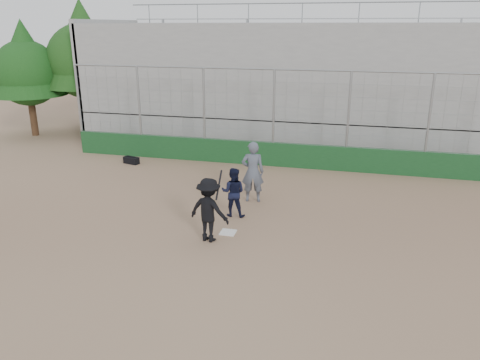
% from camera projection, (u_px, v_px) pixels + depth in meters
% --- Properties ---
extents(ground, '(90.00, 90.00, 0.00)m').
position_uv_depth(ground, '(228.00, 233.00, 13.44)').
color(ground, brown).
rests_on(ground, ground).
extents(home_plate, '(0.44, 0.44, 0.02)m').
position_uv_depth(home_plate, '(228.00, 232.00, 13.44)').
color(home_plate, white).
rests_on(home_plate, ground).
extents(backstop, '(18.10, 0.25, 4.04)m').
position_uv_depth(backstop, '(273.00, 144.00, 19.58)').
color(backstop, '#133C1B').
rests_on(backstop, ground).
extents(bleachers, '(20.25, 6.70, 6.98)m').
position_uv_depth(bleachers, '(292.00, 83.00, 23.51)').
color(bleachers, gray).
rests_on(bleachers, ground).
extents(tree_left, '(4.48, 4.48, 7.00)m').
position_uv_depth(tree_left, '(84.00, 51.00, 24.75)').
color(tree_left, '#392114').
rests_on(tree_left, ground).
extents(tree_right, '(3.84, 3.84, 6.00)m').
position_uv_depth(tree_right, '(26.00, 64.00, 24.15)').
color(tree_right, '#342013').
rests_on(tree_right, ground).
extents(batter_at_plate, '(1.28, 0.90, 1.95)m').
position_uv_depth(batter_at_plate, '(209.00, 210.00, 12.71)').
color(batter_at_plate, black).
rests_on(batter_at_plate, ground).
extents(catcher_crouched, '(0.77, 0.60, 1.07)m').
position_uv_depth(catcher_crouched, '(233.00, 200.00, 14.46)').
color(catcher_crouched, black).
rests_on(catcher_crouched, ground).
extents(umpire, '(0.83, 0.62, 1.86)m').
position_uv_depth(umpire, '(253.00, 175.00, 15.58)').
color(umpire, '#4D5462').
rests_on(umpire, ground).
extents(equipment_bag, '(0.74, 0.46, 0.33)m').
position_uv_depth(equipment_bag, '(131.00, 160.00, 20.10)').
color(equipment_bag, black).
rests_on(equipment_bag, ground).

